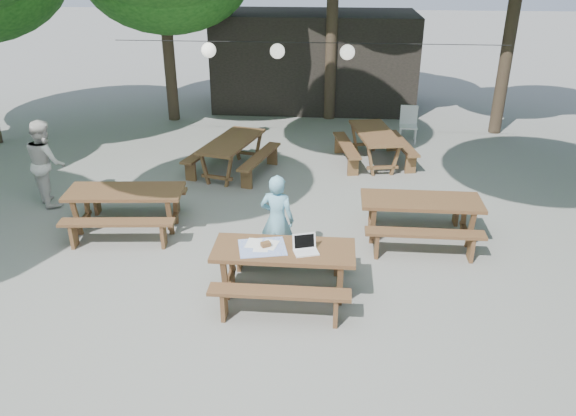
% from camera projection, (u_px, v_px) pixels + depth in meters
% --- Properties ---
extents(ground, '(80.00, 80.00, 0.00)m').
position_uv_depth(ground, '(251.00, 282.00, 8.45)').
color(ground, slate).
rests_on(ground, ground).
extents(pavilion, '(6.00, 3.00, 2.80)m').
position_uv_depth(pavilion, '(315.00, 60.00, 17.28)').
color(pavilion, black).
rests_on(pavilion, ground).
extents(main_picnic_table, '(2.00, 1.58, 0.75)m').
position_uv_depth(main_picnic_table, '(284.00, 271.00, 8.01)').
color(main_picnic_table, '#4E2E1B').
rests_on(main_picnic_table, ground).
extents(picnic_table_nw, '(2.07, 1.75, 0.75)m').
position_uv_depth(picnic_table_nw, '(127.00, 209.00, 9.88)').
color(picnic_table_nw, '#4E2E1B').
rests_on(picnic_table_nw, ground).
extents(picnic_table_ne, '(2.00, 1.58, 0.75)m').
position_uv_depth(picnic_table_ne, '(419.00, 219.00, 9.53)').
color(picnic_table_ne, '#4E2E1B').
rests_on(picnic_table_ne, ground).
extents(picnic_table_far_w, '(2.00, 2.23, 0.75)m').
position_uv_depth(picnic_table_far_w, '(233.00, 156.00, 12.38)').
color(picnic_table_far_w, '#4E2E1B').
rests_on(picnic_table_far_w, ground).
extents(picnic_table_far_e, '(1.92, 2.17, 0.75)m').
position_uv_depth(picnic_table_far_e, '(374.00, 147.00, 12.94)').
color(picnic_table_far_e, '#4E2E1B').
rests_on(picnic_table_far_e, ground).
extents(woman, '(0.60, 0.46, 1.49)m').
position_uv_depth(woman, '(277.00, 220.00, 8.69)').
color(woman, '#70B2CC').
rests_on(woman, ground).
extents(second_person, '(1.00, 1.03, 1.67)m').
position_uv_depth(second_person, '(46.00, 162.00, 10.73)').
color(second_person, silver).
rests_on(second_person, ground).
extents(plastic_chair, '(0.47, 0.47, 0.90)m').
position_uv_depth(plastic_chair, '(408.00, 132.00, 14.42)').
color(plastic_chair, silver).
rests_on(plastic_chair, ground).
extents(laptop, '(0.39, 0.35, 0.24)m').
position_uv_depth(laptop, '(305.00, 247.00, 7.76)').
color(laptop, white).
rests_on(laptop, main_picnic_table).
extents(tabletop_clutter, '(0.76, 0.68, 0.08)m').
position_uv_depth(tabletop_clutter, '(263.00, 247.00, 7.88)').
color(tabletop_clutter, blue).
rests_on(tabletop_clutter, main_picnic_table).
extents(paper_lanterns, '(9.00, 0.34, 0.38)m').
position_uv_depth(paper_lanterns, '(278.00, 51.00, 12.85)').
color(paper_lanterns, black).
rests_on(paper_lanterns, ground).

